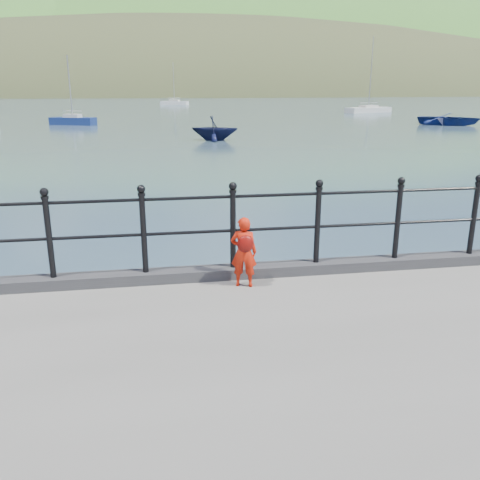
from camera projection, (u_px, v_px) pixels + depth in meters
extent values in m
plane|color=#2D4251|center=(192.00, 339.00, 7.46)|extent=(600.00, 600.00, 0.00)
cube|color=#28282B|center=(190.00, 274.00, 7.01)|extent=(60.00, 0.30, 0.15)
cylinder|color=black|center=(189.00, 233.00, 6.83)|extent=(18.00, 0.04, 0.04)
cylinder|color=black|center=(188.00, 198.00, 6.69)|extent=(18.00, 0.04, 0.04)
cylinder|color=black|center=(49.00, 239.00, 6.55)|extent=(0.08, 0.08, 1.05)
sphere|color=black|center=(44.00, 192.00, 6.37)|extent=(0.11, 0.11, 0.11)
cylinder|color=black|center=(144.00, 235.00, 6.74)|extent=(0.08, 0.08, 1.05)
sphere|color=black|center=(141.00, 189.00, 6.56)|extent=(0.11, 0.11, 0.11)
cylinder|color=black|center=(233.00, 231.00, 6.93)|extent=(0.08, 0.08, 1.05)
sphere|color=black|center=(233.00, 186.00, 6.75)|extent=(0.11, 0.11, 0.11)
cylinder|color=black|center=(317.00, 227.00, 7.12)|extent=(0.08, 0.08, 1.05)
sphere|color=black|center=(319.00, 183.00, 6.94)|extent=(0.11, 0.11, 0.11)
cylinder|color=black|center=(397.00, 223.00, 7.31)|extent=(0.08, 0.08, 1.05)
sphere|color=black|center=(401.00, 181.00, 7.13)|extent=(0.11, 0.11, 0.11)
cylinder|color=black|center=(474.00, 220.00, 7.50)|extent=(0.08, 0.08, 1.05)
sphere|color=black|center=(479.00, 178.00, 7.32)|extent=(0.11, 0.11, 0.11)
ellipsoid|color=#333A21|center=(207.00, 136.00, 199.08)|extent=(400.00, 100.00, 88.00)
ellipsoid|color=#387026|center=(271.00, 147.00, 265.47)|extent=(600.00, 180.00, 156.00)
cube|color=silver|center=(48.00, 87.00, 171.83)|extent=(9.00, 6.00, 6.00)
cube|color=#4C4744|center=(47.00, 75.00, 170.67)|extent=(9.50, 6.50, 2.00)
cube|color=silver|center=(118.00, 87.00, 175.46)|extent=(9.00, 6.00, 6.00)
cube|color=#4C4744|center=(117.00, 75.00, 174.30)|extent=(9.50, 6.50, 2.00)
cube|color=silver|center=(204.00, 87.00, 180.19)|extent=(9.00, 6.00, 6.00)
cube|color=#4C4744|center=(204.00, 75.00, 179.03)|extent=(9.50, 6.50, 2.00)
cube|color=silver|center=(278.00, 87.00, 184.45)|extent=(9.00, 6.00, 6.00)
cube|color=#4C4744|center=(278.00, 76.00, 183.29)|extent=(9.50, 6.50, 2.00)
imported|color=red|center=(244.00, 252.00, 6.67)|extent=(0.39, 0.31, 0.95)
ellipsoid|color=red|center=(246.00, 244.00, 6.50)|extent=(0.22, 0.11, 0.23)
imported|color=navy|center=(449.00, 119.00, 47.72)|extent=(6.76, 6.51, 1.14)
imported|color=black|center=(215.00, 128.00, 34.27)|extent=(3.72, 3.43, 1.63)
cube|color=silver|center=(368.00, 111.00, 69.93)|extent=(7.29, 4.43, 0.90)
cube|color=beige|center=(369.00, 107.00, 69.79)|extent=(2.80, 2.17, 0.50)
cylinder|color=#A5A5A8|center=(371.00, 73.00, 68.47)|extent=(0.10, 0.10, 9.11)
cylinder|color=#A5A5A8|center=(369.00, 103.00, 69.63)|extent=(2.98, 1.25, 0.06)
cube|color=navy|center=(73.00, 122.00, 47.92)|extent=(4.46, 2.84, 0.90)
cube|color=beige|center=(73.00, 117.00, 47.78)|extent=(1.74, 1.44, 0.50)
cylinder|color=#A5A5A8|center=(70.00, 87.00, 46.98)|extent=(0.10, 0.10, 5.54)
cylinder|color=#A5A5A8|center=(72.00, 111.00, 47.62)|extent=(1.80, 0.76, 0.06)
cube|color=white|center=(174.00, 104.00, 97.10)|extent=(5.49, 3.56, 0.90)
cube|color=beige|center=(174.00, 101.00, 96.96)|extent=(2.14, 1.76, 0.50)
cylinder|color=#A5A5A8|center=(174.00, 82.00, 95.94)|extent=(0.10, 0.10, 7.06)
cylinder|color=#A5A5A8|center=(174.00, 98.00, 96.80)|extent=(2.21, 1.00, 0.06)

